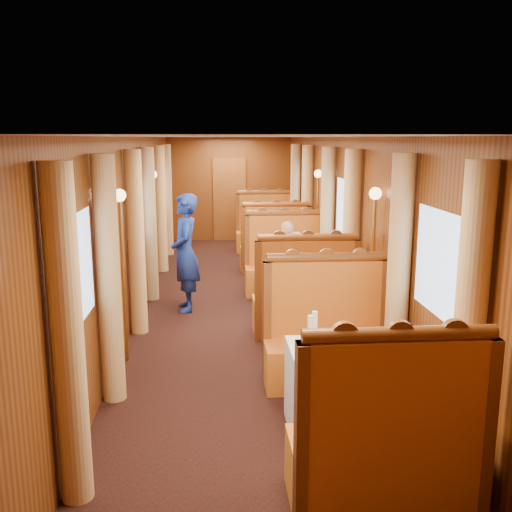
{
  "coord_description": "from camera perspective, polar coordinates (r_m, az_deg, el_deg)",
  "views": [
    {
      "loc": [
        -0.4,
        -7.96,
        2.49
      ],
      "look_at": [
        0.12,
        -1.07,
        1.05
      ],
      "focal_mm": 40.0,
      "sensor_mm": 36.0,
      "label": 1
    }
  ],
  "objects": [
    {
      "name": "curtain_right_near_b",
      "position": [
        5.68,
        14.05,
        -1.95
      ],
      "size": [
        0.22,
        0.22,
        2.35
      ],
      "primitive_type": "cylinder",
      "color": "#E2B474",
      "rests_on": "floor"
    },
    {
      "name": "floor",
      "position": [
        8.35,
        -1.39,
        -5.58
      ],
      "size": [
        3.0,
        12.0,
        0.01
      ],
      "primitive_type": null,
      "color": "black",
      "rests_on": "ground"
    },
    {
      "name": "tea_tray",
      "position": [
        4.83,
        9.0,
        -9.38
      ],
      "size": [
        0.35,
        0.27,
        0.01
      ],
      "primitive_type": "cube",
      "rotation": [
        0.0,
        0.0,
        -0.03
      ],
      "color": "silver",
      "rests_on": "table_near"
    },
    {
      "name": "curtain_right_far_b",
      "position": [
        12.43,
        3.96,
        5.69
      ],
      "size": [
        0.22,
        0.22,
        2.35
      ],
      "primitive_type": "cylinder",
      "color": "#E2B474",
      "rests_on": "floor"
    },
    {
      "name": "table_far",
      "position": [
        11.71,
        1.39,
        1.37
      ],
      "size": [
        1.05,
        0.72,
        0.75
      ],
      "primitive_type": "cube",
      "color": "white",
      "rests_on": "floor"
    },
    {
      "name": "window_left_mid",
      "position": [
        8.1,
        -12.02,
        4.15
      ],
      "size": [
        0.01,
        1.2,
        0.9
      ],
      "primitive_type": null,
      "rotation": [
        1.57,
        0.0,
        1.57
      ],
      "color": "#8FADD5",
      "rests_on": "wall_left"
    },
    {
      "name": "sconce_left_fore",
      "position": [
        6.38,
        -13.28,
        1.49
      ],
      "size": [
        0.14,
        0.14,
        1.95
      ],
      "color": "#BF8C3F",
      "rests_on": "floor"
    },
    {
      "name": "ceiling",
      "position": [
        7.97,
        -1.48,
        11.85
      ],
      "size": [
        3.0,
        12.0,
        0.01
      ],
      "primitive_type": null,
      "rotation": [
        3.14,
        0.0,
        0.0
      ],
      "color": "silver",
      "rests_on": "wall_left"
    },
    {
      "name": "cup_inboard",
      "position": [
        4.91,
        5.46,
        -7.72
      ],
      "size": [
        0.08,
        0.08,
        0.26
      ],
      "rotation": [
        0.0,
        0.0,
        0.36
      ],
      "color": "white",
      "rests_on": "table_near"
    },
    {
      "name": "banquette_far_aft",
      "position": [
        12.69,
        0.94,
        2.41
      ],
      "size": [
        1.3,
        0.55,
        1.34
      ],
      "color": "#B23D13",
      "rests_on": "floor"
    },
    {
      "name": "sconce_left_aft",
      "position": [
        9.82,
        -10.18,
        5.14
      ],
      "size": [
        0.14,
        0.14,
        1.95
      ],
      "color": "#BF8C3F",
      "rests_on": "floor"
    },
    {
      "name": "wall_left",
      "position": [
        8.13,
        -12.07,
        2.75
      ],
      "size": [
        0.01,
        12.0,
        2.5
      ],
      "primitive_type": null,
      "rotation": [
        1.57,
        0.0,
        1.57
      ],
      "color": "brown",
      "rests_on": "floor"
    },
    {
      "name": "curtain_right_far_a",
      "position": [
        10.9,
        5.13,
        4.81
      ],
      "size": [
        0.22,
        0.22,
        2.35
      ],
      "primitive_type": "cylinder",
      "color": "#E2B474",
      "rests_on": "floor"
    },
    {
      "name": "curtain_left_mid_a",
      "position": [
        7.36,
        -11.91,
        1.24
      ],
      "size": [
        0.22,
        0.22,
        2.35
      ],
      "primitive_type": "cylinder",
      "color": "#E2B474",
      "rests_on": "floor"
    },
    {
      "name": "curtain_left_far_a",
      "position": [
        10.8,
        -9.52,
        4.63
      ],
      "size": [
        0.22,
        0.22,
        2.35
      ],
      "primitive_type": "cylinder",
      "color": "#E2B474",
      "rests_on": "floor"
    },
    {
      "name": "banquette_mid_aft",
      "position": [
        9.28,
        2.91,
        -1.1
      ],
      "size": [
        1.3,
        0.55,
        1.34
      ],
      "color": "#B23D13",
      "rests_on": "floor"
    },
    {
      "name": "wall_near",
      "position": [
        2.35,
        6.46,
        -20.14
      ],
      "size": [
        3.0,
        0.01,
        2.5
      ],
      "primitive_type": null,
      "rotation": [
        -1.57,
        0.0,
        0.0
      ],
      "color": "brown",
      "rests_on": "floor"
    },
    {
      "name": "window_left_far",
      "position": [
        11.56,
        -9.75,
        6.45
      ],
      "size": [
        0.01,
        1.2,
        0.9
      ],
      "primitive_type": null,
      "rotation": [
        1.57,
        0.0,
        1.57
      ],
      "color": "#8FADD5",
      "rests_on": "wall_left"
    },
    {
      "name": "curtain_right_near_a",
      "position": [
        4.29,
        20.56,
        -6.85
      ],
      "size": [
        0.22,
        0.22,
        2.35
      ],
      "primitive_type": "cylinder",
      "color": "#E2B474",
      "rests_on": "floor"
    },
    {
      "name": "wall_right",
      "position": [
        8.27,
        9.01,
        3.02
      ],
      "size": [
        0.01,
        12.0,
        2.5
      ],
      "primitive_type": null,
      "rotation": [
        1.57,
        0.0,
        -1.57
      ],
      "color": "brown",
      "rests_on": "floor"
    },
    {
      "name": "window_right_near",
      "position": [
        4.95,
        18.16,
        -0.95
      ],
      "size": [
        0.01,
        1.2,
        0.9
      ],
      "primitive_type": null,
      "rotation": [
        1.57,
        0.0,
        -1.57
      ],
      "color": "#8FADD5",
      "rests_on": "wall_right"
    },
    {
      "name": "table_near",
      "position": [
        5.06,
        9.44,
        -13.07
      ],
      "size": [
        1.05,
        0.72,
        0.75
      ],
      "primitive_type": "cube",
      "color": "white",
      "rests_on": "floor"
    },
    {
      "name": "banquette_near_aft",
      "position": [
        5.96,
        7.14,
        -8.6
      ],
      "size": [
        1.3,
        0.55,
        1.34
      ],
      "color": "#B23D13",
      "rests_on": "floor"
    },
    {
      "name": "rose_vase_mid",
      "position": [
        8.19,
        3.73,
        0.76
      ],
      "size": [
        0.06,
        0.06,
        0.36
      ],
      "rotation": [
        0.0,
        0.0,
        -0.27
      ],
      "color": "silver",
      "rests_on": "table_mid"
    },
    {
      "name": "curtain_left_far_b",
      "position": [
        12.35,
        -8.89,
        5.53
      ],
      "size": [
        0.22,
        0.22,
        2.35
      ],
      "primitive_type": "cylinder",
      "color": "#E2B474",
      "rests_on": "floor"
    },
    {
      "name": "curtain_left_near_b",
      "position": [
        5.49,
        -14.51,
        -2.46
      ],
      "size": [
        0.22,
        0.22,
        2.35
      ],
      "primitive_type": "cylinder",
      "color": "#E2B474",
      "rests_on": "floor"
    },
    {
      "name": "curtain_right_mid_b",
      "position": [
        9.01,
        7.13,
        3.3
      ],
      "size": [
        0.22,
        0.22,
        2.35
      ],
      "primitive_type": "cylinder",
      "color": "#E2B474",
      "rests_on": "floor"
    },
    {
      "name": "table_mid",
      "position": [
        8.31,
        3.78,
        -2.98
      ],
      "size": [
        1.05,
        0.72,
        0.75
      ],
      "primitive_type": "cube",
      "color": "white",
      "rests_on": "floor"
    },
    {
      "name": "teapot_left",
      "position": [
        4.75,
        7.75,
        -8.94
      ],
      "size": [
        0.19,
        0.16,
        0.13
      ],
      "primitive_type": null,
      "rotation": [
        0.0,
        0.0,
        0.26
      ],
      "color": "silver",
      "rests_on": "tea_tray"
    },
    {
      "name": "sconce_right_fore",
      "position": [
        6.56,
        11.68,
        1.83
      ],
      "size": [
        0.14,
        0.14,
        1.95
      ],
      "color": "#BF8C3F",
      "rests_on": "floor"
    },
    {
      "name": "steward",
      "position": [
        8.29,
        -7.09,
        0.31
      ],
      "size": [
        0.47,
        0.66,
        1.71
      ],
      "primitive_type": "imported",
      "rotation": [
        0.0,
        0.0,
        -1.47
      ],
      "color": "navy",
      "rests_on": "floor"
    },
    {
      "name": "teapot_back",
      "position": [
        4.92,
        8.07,
        -8.17
      ],
      "size": [
        0.18,
        0.14,
        0.14
      ],
      "primitive_type": null,
      "rotation": [
        0.0,
        0.0,
        0.02
      ],
      "color": "silver",
      "rests_on": "tea_tray"
    },
    {
      "name": "cup_outboard",
      "position": [
        5.02,
        5.87,
        -7.28
      ],
      "size": [
        0.08,
        0.08,
        0.26
      ],
      "rotation": [
        0.0,
        0.0,
        0.22
      ],
      "color": "white",
      "rests_on": "table_near"
    },
    {
      "name": "window_left_near",
      "position": [
        4.7,
        -17.57,
        -1.55
      ],
      "size": [
        0.01,
        1.2,
        0.9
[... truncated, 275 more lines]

